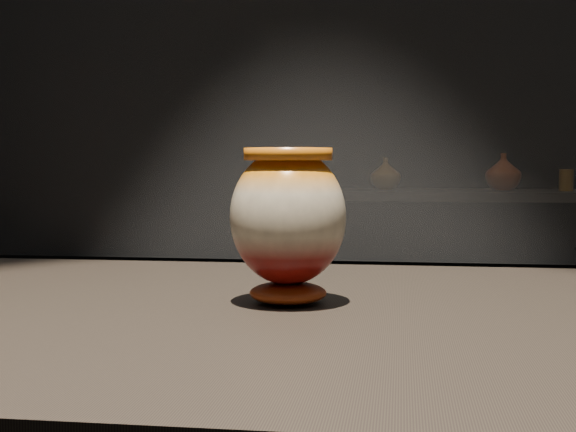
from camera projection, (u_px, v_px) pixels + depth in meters
name	position (u px, v px, depth m)	size (l,w,h in m)	color
main_vase	(288.00, 219.00, 0.93)	(0.14, 0.14, 0.18)	#670C09
back_shelf	(473.00, 238.00, 4.46)	(2.00, 0.60, 0.90)	black
back_vase_left	(385.00, 174.00, 4.53)	(0.17, 0.17, 0.18)	#9F6A17
back_vase_mid	(503.00, 172.00, 4.44)	(0.20, 0.20, 0.20)	#670C09
back_vase_right	(566.00, 180.00, 4.32)	(0.07, 0.07, 0.12)	#9F6A17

